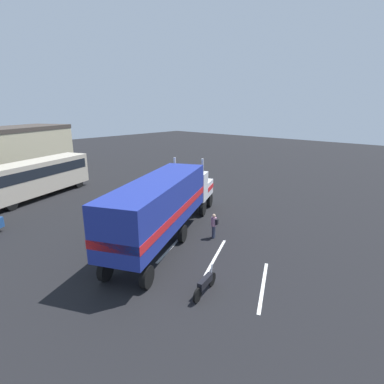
% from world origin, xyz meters
% --- Properties ---
extents(ground_plane, '(120.00, 120.00, 0.00)m').
position_xyz_m(ground_plane, '(0.00, 0.00, 0.00)').
color(ground_plane, black).
extents(lane_stripe_near, '(4.12, 1.84, 0.01)m').
position_xyz_m(lane_stripe_near, '(-5.16, -3.50, 0.01)').
color(lane_stripe_near, silver).
rests_on(lane_stripe_near, ground_plane).
extents(lane_stripe_mid, '(4.12, 1.86, 0.01)m').
position_xyz_m(lane_stripe_mid, '(-4.39, -6.26, 0.01)').
color(lane_stripe_mid, silver).
rests_on(lane_stripe_mid, ground_plane).
extents(lane_stripe_far, '(4.08, 1.95, 0.01)m').
position_xyz_m(lane_stripe_far, '(-5.25, -9.73, 0.01)').
color(lane_stripe_far, silver).
rests_on(lane_stripe_far, ground_plane).
extents(semi_truck, '(13.87, 8.30, 4.50)m').
position_xyz_m(semi_truck, '(-4.59, -2.44, 2.52)').
color(semi_truck, silver).
rests_on(semi_truck, ground_plane).
extents(person_bystander, '(0.39, 0.48, 1.63)m').
position_xyz_m(person_bystander, '(-2.46, -4.61, 0.89)').
color(person_bystander, '#2D3347').
rests_on(person_bystander, ground_plane).
extents(parked_bus, '(11.21, 6.18, 3.40)m').
position_xyz_m(parked_bus, '(-6.11, 13.36, 2.07)').
color(parked_bus, '#BFB29E').
rests_on(parked_bus, ground_plane).
extents(motorcycle, '(2.08, 0.55, 1.12)m').
position_xyz_m(motorcycle, '(-7.54, -8.04, 0.48)').
color(motorcycle, black).
rests_on(motorcycle, ground_plane).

